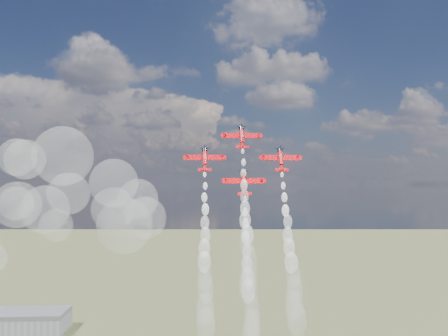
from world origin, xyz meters
The scene contains 10 objects.
hangar centered at (-120.00, 180.00, 6.50)m, with size 50.00×28.00×13.00m.
plane_lead centered at (5.95, 18.42, 110.34)m, with size 11.96×6.24×7.83m.
plane_left centered at (-6.17, 14.37, 102.88)m, with size 11.96×6.24×7.83m.
plane_right centered at (18.07, 14.37, 102.88)m, with size 11.96×6.24×7.83m.
plane_slot centered at (5.95, 10.33, 95.42)m, with size 11.96×6.24×7.83m.
smoke_trail_lead centered at (5.85, -1.11, 74.58)m, with size 5.57×24.47×42.20m.
smoke_trail_left centered at (-6.08, -4.94, 66.95)m, with size 5.23×23.82×42.91m.
smoke_trail_right centered at (18.18, -4.81, 67.27)m, with size 5.49×23.92×41.98m.
smoke_trail_slot centered at (5.95, -9.19, 59.67)m, with size 5.35×24.96×42.66m.
drifted_smoke_cloud centered at (-48.88, 28.84, 91.25)m, with size 60.21×36.70×48.31m.
Camera 1 is at (-7.00, -135.17, 94.85)m, focal length 38.00 mm.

